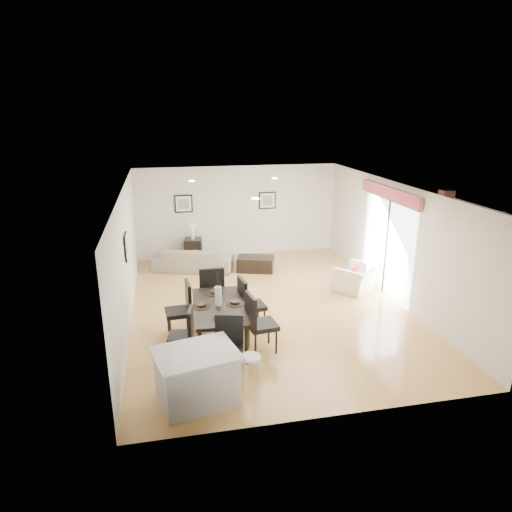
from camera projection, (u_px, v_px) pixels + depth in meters
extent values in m
plane|color=#DEA85B|center=(268.00, 306.00, 10.36)|extent=(8.00, 8.00, 0.00)
cube|color=silver|center=(238.00, 211.00, 13.68)|extent=(6.00, 0.04, 2.70)
cube|color=silver|center=(336.00, 333.00, 6.22)|extent=(6.00, 0.04, 2.70)
cube|color=silver|center=(126.00, 258.00, 9.36)|extent=(0.04, 8.00, 2.70)
cube|color=silver|center=(395.00, 242.00, 10.53)|extent=(0.04, 8.00, 2.70)
cube|color=white|center=(269.00, 188.00, 9.53)|extent=(6.00, 8.00, 0.02)
imported|color=gray|center=(193.00, 259.00, 12.61)|extent=(2.31, 1.46, 0.63)
imported|color=white|center=(357.00, 278.00, 11.15)|extent=(1.30, 1.27, 0.63)
imported|color=#325725|center=(484.00, 276.00, 11.22)|extent=(0.78, 0.74, 0.68)
imported|color=#325725|center=(463.00, 262.00, 12.34)|extent=(0.41, 0.41, 0.63)
cube|color=black|center=(219.00, 307.00, 8.53)|extent=(0.99, 1.88, 0.06)
cylinder|color=black|center=(200.00, 350.00, 7.77)|extent=(0.07, 0.07, 0.71)
cylinder|color=black|center=(196.00, 308.00, 9.39)|extent=(0.07, 0.07, 0.71)
cylinder|color=black|center=(247.00, 346.00, 7.90)|extent=(0.07, 0.07, 0.71)
cylinder|color=black|center=(234.00, 306.00, 9.52)|extent=(0.07, 0.07, 0.71)
cube|color=black|center=(181.00, 337.00, 8.05)|extent=(0.51, 0.51, 0.08)
cube|color=black|center=(191.00, 323.00, 7.97)|extent=(0.14, 0.44, 0.52)
cylinder|color=black|center=(173.00, 344.00, 8.28)|extent=(0.03, 0.03, 0.40)
cylinder|color=black|center=(192.00, 344.00, 8.28)|extent=(0.03, 0.03, 0.40)
cylinder|color=black|center=(170.00, 353.00, 7.96)|extent=(0.03, 0.03, 0.40)
cylinder|color=black|center=(190.00, 353.00, 7.96)|extent=(0.03, 0.03, 0.40)
cube|color=black|center=(178.00, 312.00, 8.89)|extent=(0.53, 0.53, 0.08)
cube|color=black|center=(188.00, 296.00, 8.85)|extent=(0.10, 0.49, 0.58)
cylinder|color=black|center=(168.00, 322.00, 9.10)|extent=(0.04, 0.04, 0.45)
cylinder|color=black|center=(187.00, 319.00, 9.20)|extent=(0.04, 0.04, 0.45)
cylinder|color=black|center=(170.00, 330.00, 8.75)|extent=(0.04, 0.04, 0.45)
cylinder|color=black|center=(190.00, 327.00, 8.85)|extent=(0.04, 0.04, 0.45)
cube|color=black|center=(262.00, 325.00, 8.31)|extent=(0.57, 0.57, 0.09)
cube|color=black|center=(251.00, 311.00, 8.15)|extent=(0.13, 0.51, 0.61)
cylinder|color=black|center=(276.00, 342.00, 8.28)|extent=(0.04, 0.04, 0.46)
cylinder|color=black|center=(256.00, 345.00, 8.16)|extent=(0.04, 0.04, 0.46)
cylinder|color=black|center=(269.00, 332.00, 8.64)|extent=(0.04, 0.04, 0.46)
cylinder|color=black|center=(249.00, 335.00, 8.52)|extent=(0.04, 0.04, 0.46)
cube|color=black|center=(252.00, 306.00, 9.18)|extent=(0.55, 0.55, 0.08)
cube|color=black|center=(242.00, 293.00, 9.02)|extent=(0.13, 0.49, 0.58)
cylinder|color=black|center=(264.00, 320.00, 9.15)|extent=(0.04, 0.04, 0.44)
cylinder|color=black|center=(246.00, 323.00, 9.03)|extent=(0.04, 0.04, 0.44)
cylinder|color=black|center=(258.00, 313.00, 9.49)|extent=(0.04, 0.04, 0.44)
cylinder|color=black|center=(241.00, 315.00, 9.37)|extent=(0.04, 0.04, 0.44)
cube|color=black|center=(229.00, 352.00, 7.46)|extent=(0.57, 0.57, 0.08)
cube|color=black|center=(229.00, 330.00, 7.57)|extent=(0.47, 0.17, 0.56)
cylinder|color=black|center=(216.00, 372.00, 7.37)|extent=(0.04, 0.04, 0.43)
cylinder|color=black|center=(219.00, 360.00, 7.72)|extent=(0.04, 0.04, 0.43)
cylinder|color=black|center=(239.00, 372.00, 7.36)|extent=(0.04, 0.04, 0.43)
cylinder|color=black|center=(241.00, 360.00, 7.71)|extent=(0.04, 0.04, 0.43)
cube|color=black|center=(211.00, 293.00, 9.74)|extent=(0.53, 0.53, 0.09)
cube|color=black|center=(212.00, 283.00, 9.44)|extent=(0.52, 0.08, 0.62)
cylinder|color=black|center=(220.00, 301.00, 10.05)|extent=(0.04, 0.04, 0.47)
cylinder|color=black|center=(222.00, 308.00, 9.68)|extent=(0.04, 0.04, 0.47)
cylinder|color=black|center=(202.00, 302.00, 9.99)|extent=(0.04, 0.04, 0.47)
cylinder|color=black|center=(203.00, 310.00, 9.61)|extent=(0.04, 0.04, 0.47)
cylinder|color=white|center=(218.00, 296.00, 8.46)|extent=(0.13, 0.13, 0.37)
cylinder|color=black|center=(235.00, 304.00, 8.58)|extent=(0.36, 0.36, 0.01)
cylinder|color=black|center=(235.00, 302.00, 8.57)|extent=(0.19, 0.19, 0.05)
cylinder|color=black|center=(215.00, 293.00, 9.06)|extent=(0.36, 0.36, 0.01)
cylinder|color=black|center=(215.00, 292.00, 9.05)|extent=(0.19, 0.19, 0.05)
cylinder|color=black|center=(202.00, 306.00, 8.46)|extent=(0.36, 0.36, 0.01)
cylinder|color=black|center=(201.00, 305.00, 8.45)|extent=(0.19, 0.19, 0.05)
cylinder|color=black|center=(223.00, 318.00, 7.98)|extent=(0.36, 0.36, 0.01)
cylinder|color=black|center=(223.00, 317.00, 7.97)|extent=(0.19, 0.19, 0.05)
cube|color=black|center=(256.00, 264.00, 12.59)|extent=(1.12, 0.87, 0.39)
cube|color=black|center=(193.00, 250.00, 13.39)|extent=(0.57, 0.57, 0.66)
cylinder|color=white|center=(193.00, 236.00, 13.26)|extent=(0.10, 0.10, 0.19)
cone|color=white|center=(193.00, 229.00, 13.19)|extent=(0.23, 0.23, 0.25)
cube|color=maroon|center=(355.00, 273.00, 11.00)|extent=(0.26, 0.25, 0.27)
cube|color=#BBBBBE|center=(197.00, 378.00, 6.87)|extent=(1.27, 1.06, 0.79)
cube|color=silver|center=(196.00, 354.00, 6.74)|extent=(1.38, 1.17, 0.06)
cylinder|color=silver|center=(251.00, 357.00, 6.95)|extent=(0.31, 0.31, 0.05)
cylinder|color=silver|center=(256.00, 372.00, 7.17)|extent=(0.02, 0.02, 0.65)
cylinder|color=silver|center=(243.00, 373.00, 7.13)|extent=(0.02, 0.02, 0.65)
cylinder|color=silver|center=(246.00, 380.00, 6.93)|extent=(0.02, 0.02, 0.65)
cylinder|color=silver|center=(259.00, 379.00, 6.97)|extent=(0.02, 0.02, 0.65)
cube|color=black|center=(184.00, 204.00, 13.24)|extent=(0.52, 0.03, 0.52)
cube|color=white|center=(184.00, 204.00, 13.24)|extent=(0.44, 0.04, 0.44)
cube|color=#5E5E59|center=(184.00, 204.00, 13.24)|extent=(0.30, 0.04, 0.30)
cube|color=black|center=(267.00, 200.00, 13.73)|extent=(0.52, 0.03, 0.52)
cube|color=white|center=(267.00, 200.00, 13.73)|extent=(0.44, 0.04, 0.44)
cube|color=#5E5E59|center=(267.00, 200.00, 13.73)|extent=(0.30, 0.04, 0.30)
cube|color=black|center=(126.00, 247.00, 9.09)|extent=(0.03, 0.52, 0.52)
cube|color=white|center=(126.00, 247.00, 9.09)|extent=(0.04, 0.44, 0.44)
cube|color=#5E5E59|center=(126.00, 247.00, 9.09)|extent=(0.04, 0.30, 0.30)
cube|color=white|center=(387.00, 247.00, 10.88)|extent=(0.02, 2.40, 2.25)
cube|color=black|center=(386.00, 247.00, 10.87)|extent=(0.03, 0.05, 2.25)
cube|color=black|center=(390.00, 200.00, 10.52)|extent=(0.03, 2.50, 0.05)
cube|color=maroon|center=(389.00, 193.00, 10.46)|extent=(0.10, 2.70, 0.28)
plane|color=gray|center=(456.00, 285.00, 11.61)|extent=(6.00, 6.00, 0.00)
cube|color=#323234|center=(503.00, 248.00, 11.57)|extent=(0.08, 5.50, 1.80)
cube|color=brown|center=(443.00, 223.00, 13.75)|extent=(0.35, 0.35, 2.00)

